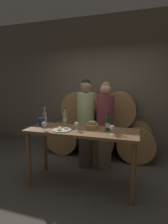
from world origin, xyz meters
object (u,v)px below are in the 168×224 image
(bread_basket, at_px, (92,126))
(wine_glass_center, at_px, (112,128))
(blue_crock, at_px, (42,121))
(wine_glass_far_left, at_px, (44,124))
(wine_bottle_rose, at_px, (45,118))
(tasting_table, at_px, (82,138))
(wine_bottle_red, at_px, (108,124))
(person_right, at_px, (105,126))
(wine_bottle_white, at_px, (65,118))
(wine_glass_left, at_px, (77,124))
(cheese_plate, at_px, (62,130))
(person_left, at_px, (86,123))

(bread_basket, bearing_deg, wine_glass_center, -34.38)
(blue_crock, relative_size, bread_basket, 0.72)
(wine_glass_far_left, bearing_deg, wine_bottle_rose, 118.70)
(tasting_table, bearing_deg, bread_basket, 37.34)
(wine_bottle_red, height_order, wine_bottle_rose, wine_bottle_red)
(person_right, relative_size, wine_glass_far_left, 12.24)
(tasting_table, height_order, blue_crock, blue_crock)
(person_right, xyz_separation_m, blue_crock, (-0.95, -0.58, 0.14))
(wine_bottle_white, bearing_deg, wine_bottle_rose, -173.89)
(wine_bottle_red, distance_m, wine_glass_left, 0.46)
(tasting_table, height_order, bread_basket, bread_basket)
(person_right, distance_m, wine_bottle_red, 0.62)
(cheese_plate, bearing_deg, wine_bottle_rose, 143.91)
(wine_glass_left, xyz_separation_m, wine_glass_center, (0.53, -0.06, 0.00))
(wine_bottle_white, height_order, wine_glass_far_left, wine_bottle_white)
(person_right, xyz_separation_m, wine_bottle_red, (0.15, -0.58, 0.17))
(person_left, xyz_separation_m, cheese_plate, (-0.15, -0.75, 0.04))
(person_left, height_order, wine_glass_center, person_left)
(cheese_plate, height_order, wine_glass_center, wine_glass_center)
(wine_bottle_rose, relative_size, wine_glass_far_left, 2.19)
(wine_bottle_red, xyz_separation_m, wine_glass_center, (0.09, -0.18, -0.01))
(person_left, relative_size, wine_bottle_rose, 5.78)
(blue_crock, xyz_separation_m, bread_basket, (0.84, 0.06, -0.02))
(cheese_plate, bearing_deg, tasting_table, 25.04)
(tasting_table, xyz_separation_m, wine_glass_left, (-0.05, -0.07, 0.22))
(person_right, relative_size, wine_bottle_white, 5.51)
(wine_bottle_white, relative_size, wine_bottle_rose, 1.01)
(wine_bottle_red, distance_m, blue_crock, 1.09)
(person_left, xyz_separation_m, person_right, (0.36, -0.00, -0.03))
(blue_crock, bearing_deg, bread_basket, 4.14)
(bread_basket, xyz_separation_m, wine_glass_center, (0.34, -0.23, 0.04))
(cheese_plate, relative_size, wine_glass_left, 2.19)
(wine_bottle_rose, relative_size, cheese_plate, 1.00)
(tasting_table, relative_size, wine_glass_left, 12.75)
(blue_crock, height_order, wine_glass_far_left, blue_crock)
(wine_bottle_white, bearing_deg, bread_basket, -17.28)
(blue_crock, xyz_separation_m, wine_glass_center, (1.18, -0.17, 0.02))
(tasting_table, xyz_separation_m, cheese_plate, (-0.27, -0.12, 0.14))
(wine_glass_left, bearing_deg, tasting_table, 52.13)
(wine_bottle_rose, bearing_deg, blue_crock, -75.35)
(person_left, height_order, wine_bottle_rose, person_left)
(wine_bottle_rose, relative_size, blue_crock, 2.13)
(person_left, distance_m, person_right, 0.36)
(person_left, distance_m, bread_basket, 0.59)
(wine_glass_left, bearing_deg, person_left, 95.51)
(wine_glass_left, distance_m, wine_glass_center, 0.53)
(bread_basket, relative_size, wine_glass_left, 1.42)
(tasting_table, height_order, cheese_plate, cheese_plate)
(tasting_table, height_order, wine_bottle_rose, wine_bottle_rose)
(blue_crock, distance_m, wine_glass_left, 0.66)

